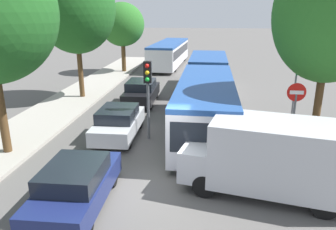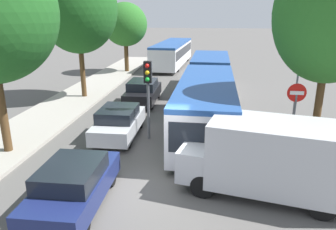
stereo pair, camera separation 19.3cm
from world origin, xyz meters
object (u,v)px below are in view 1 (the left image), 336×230
(queued_car_navy, at_px, (76,186))
(traffic_light, at_px, (148,83))
(tree_left_mid, at_px, (75,8))
(white_van, at_px, (273,156))
(no_entry_sign, at_px, (295,108))
(queued_car_silver, at_px, (119,122))
(queued_car_black, at_px, (141,92))
(direction_sign_post, at_px, (297,71))
(city_bus_rear, at_px, (169,52))
(articulated_bus, at_px, (207,86))
(tree_right_near, at_px, (332,18))
(tree_left_far, at_px, (122,25))

(queued_car_navy, bearing_deg, traffic_light, -12.75)
(tree_left_mid, bearing_deg, white_van, -46.38)
(queued_car_navy, relative_size, no_entry_sign, 1.39)
(queued_car_silver, distance_m, queued_car_black, 5.63)
(white_van, bearing_deg, tree_left_mid, -34.18)
(white_van, relative_size, direction_sign_post, 1.47)
(city_bus_rear, xyz_separation_m, queued_car_navy, (0.17, -25.33, -0.68))
(articulated_bus, distance_m, white_van, 8.85)
(traffic_light, bearing_deg, tree_right_near, 82.86)
(city_bus_rear, height_order, tree_left_mid, tree_left_mid)
(direction_sign_post, distance_m, tree_right_near, 4.47)
(tree_left_mid, height_order, tree_left_far, tree_left_mid)
(articulated_bus, height_order, queued_car_black, articulated_bus)
(queued_car_silver, distance_m, tree_left_far, 16.33)
(queued_car_black, bearing_deg, articulated_bus, -106.42)
(queued_car_navy, height_order, traffic_light, traffic_light)
(queued_car_navy, xyz_separation_m, no_entry_sign, (6.91, 4.54, 1.19))
(traffic_light, xyz_separation_m, tree_left_far, (-4.95, 15.62, 1.70))
(white_van, xyz_separation_m, tree_right_near, (2.29, 3.46, 3.90))
(queued_car_black, bearing_deg, traffic_light, -166.90)
(direction_sign_post, bearing_deg, tree_left_mid, -0.38)
(no_entry_sign, xyz_separation_m, direction_sign_post, (0.99, 3.98, 0.69))
(queued_car_navy, relative_size, tree_right_near, 0.50)
(tree_left_far, bearing_deg, traffic_light, -72.40)
(queued_car_silver, height_order, direction_sign_post, direction_sign_post)
(queued_car_silver, bearing_deg, traffic_light, -94.61)
(queued_car_navy, bearing_deg, white_van, -76.82)
(direction_sign_post, bearing_deg, queued_car_navy, 61.59)
(tree_left_mid, height_order, tree_right_near, tree_left_mid)
(no_entry_sign, distance_m, tree_right_near, 3.42)
(no_entry_sign, bearing_deg, city_bus_rear, -161.18)
(city_bus_rear, height_order, white_van, city_bus_rear)
(queued_car_black, height_order, direction_sign_post, direction_sign_post)
(direction_sign_post, bearing_deg, traffic_light, 39.24)
(articulated_bus, xyz_separation_m, queued_car_black, (-3.91, 1.09, -0.68))
(queued_car_navy, distance_m, direction_sign_post, 11.78)
(city_bus_rear, relative_size, queued_car_silver, 2.84)
(white_van, height_order, tree_right_near, tree_right_near)
(queued_car_black, distance_m, no_entry_sign, 9.82)
(tree_left_mid, xyz_separation_m, tree_right_near, (12.15, -6.88, -0.39))
(white_van, height_order, no_entry_sign, no_entry_sign)
(articulated_bus, xyz_separation_m, tree_left_mid, (-7.87, 1.72, 4.14))
(white_van, relative_size, no_entry_sign, 1.88)
(no_entry_sign, height_order, direction_sign_post, direction_sign_post)
(queued_car_silver, bearing_deg, direction_sign_post, -70.39)
(no_entry_sign, bearing_deg, white_van, -22.78)
(articulated_bus, distance_m, city_bus_rear, 15.76)
(queued_car_silver, distance_m, tree_right_near, 9.27)
(no_entry_sign, bearing_deg, articulated_bus, -149.00)
(queued_car_silver, bearing_deg, tree_left_mid, 31.92)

